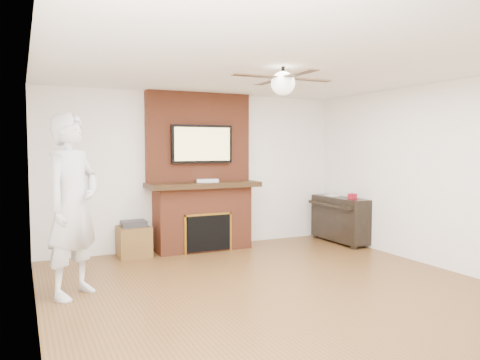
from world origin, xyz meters
name	(u,v)px	position (x,y,z in m)	size (l,w,h in m)	color
room_shell	(282,182)	(0.00, 0.00, 1.25)	(5.36, 5.86, 2.86)	#58381A
fireplace	(201,187)	(0.00, 2.55, 1.00)	(1.78, 0.64, 2.50)	brown
tv	(202,144)	(0.00, 2.50, 1.68)	(1.00, 0.08, 0.60)	black
ceiling_fan	(283,82)	(0.00, 0.00, 2.33)	(1.21, 1.21, 0.31)	black
person	(73,205)	(-2.10, 0.90, 1.00)	(0.73, 0.49, 2.00)	silver
side_table	(134,240)	(-1.10, 2.48, 0.25)	(0.47, 0.47, 0.54)	brown
piano	(340,218)	(2.31, 2.00, 0.42)	(0.46, 1.20, 0.87)	black
cable_box	(207,181)	(0.06, 2.45, 1.10)	(0.34, 0.20, 0.05)	silver
candle_orange	(193,248)	(-0.21, 2.38, 0.07)	(0.07, 0.07, 0.13)	#E93E1B
candle_green	(200,249)	(-0.09, 2.38, 0.04)	(0.07, 0.07, 0.08)	#2C7032
candle_cream	(213,247)	(0.10, 2.30, 0.06)	(0.08, 0.08, 0.13)	#FCE7C8
candle_blue	(213,248)	(0.12, 2.36, 0.04)	(0.06, 0.06, 0.08)	teal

